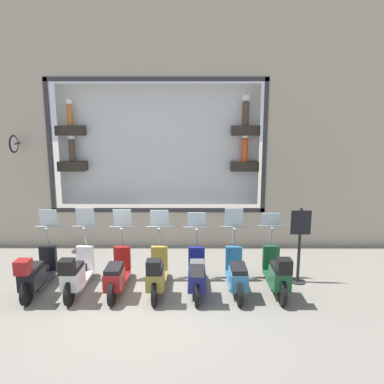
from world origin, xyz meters
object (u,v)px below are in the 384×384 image
(scooter_green_0, at_px, (277,273))
(scooter_red_4, at_px, (117,274))
(scooter_navy_2, at_px, (197,274))
(scooter_white_5, at_px, (76,273))
(scooter_black_6, at_px, (36,273))
(shop_sign_post, at_px, (300,243))
(scooter_teal_1, at_px, (237,274))
(scooter_olive_3, at_px, (157,273))

(scooter_green_0, bearing_deg, scooter_red_4, 89.04)
(scooter_navy_2, distance_m, scooter_white_5, 2.57)
(scooter_green_0, xyz_separation_m, scooter_red_4, (0.06, 3.42, -0.05))
(scooter_black_6, relative_size, shop_sign_post, 1.03)
(scooter_teal_1, distance_m, scooter_black_6, 4.28)
(scooter_navy_2, height_order, scooter_red_4, scooter_red_4)
(scooter_red_4, distance_m, scooter_white_5, 0.86)
(scooter_teal_1, bearing_deg, scooter_navy_2, 94.65)
(scooter_olive_3, distance_m, scooter_red_4, 0.86)
(scooter_olive_3, height_order, scooter_white_5, scooter_white_5)
(scooter_green_0, height_order, scooter_olive_3, scooter_olive_3)
(scooter_navy_2, xyz_separation_m, scooter_black_6, (0.01, 3.42, 0.01))
(scooter_black_6, bearing_deg, scooter_white_5, -89.82)
(scooter_navy_2, xyz_separation_m, scooter_white_5, (0.01, 2.57, 0.01))
(scooter_green_0, relative_size, scooter_black_6, 1.00)
(scooter_red_4, distance_m, shop_sign_post, 4.11)
(scooter_teal_1, bearing_deg, scooter_white_5, 91.02)
(scooter_green_0, height_order, scooter_black_6, scooter_black_6)
(scooter_green_0, bearing_deg, shop_sign_post, -45.75)
(scooter_teal_1, xyz_separation_m, scooter_navy_2, (-0.07, 0.86, 0.03))
(scooter_white_5, bearing_deg, scooter_black_6, 90.18)
(scooter_teal_1, distance_m, shop_sign_post, 1.65)
(scooter_red_4, bearing_deg, scooter_olive_3, -94.14)
(scooter_olive_3, relative_size, scooter_white_5, 1.00)
(scooter_white_5, bearing_deg, scooter_red_4, -86.04)
(scooter_teal_1, bearing_deg, shop_sign_post, -69.86)
(scooter_green_0, xyz_separation_m, scooter_teal_1, (0.06, 0.86, -0.05))
(scooter_olive_3, bearing_deg, scooter_teal_1, -87.87)
(scooter_teal_1, height_order, scooter_white_5, scooter_white_5)
(scooter_white_5, relative_size, scooter_black_6, 1.00)
(scooter_olive_3, relative_size, shop_sign_post, 1.03)
(scooter_navy_2, height_order, shop_sign_post, shop_sign_post)
(scooter_navy_2, bearing_deg, scooter_black_6, 89.90)
(scooter_green_0, height_order, scooter_teal_1, scooter_teal_1)
(scooter_black_6, bearing_deg, scooter_green_0, -89.95)
(shop_sign_post, bearing_deg, scooter_teal_1, 110.14)
(scooter_red_4, xyz_separation_m, scooter_black_6, (-0.06, 1.71, 0.04))
(scooter_green_0, xyz_separation_m, scooter_black_6, (-0.00, 5.14, -0.01))
(scooter_green_0, bearing_deg, scooter_white_5, 90.02)
(scooter_green_0, height_order, scooter_white_5, scooter_white_5)
(scooter_teal_1, height_order, scooter_olive_3, scooter_teal_1)
(scooter_teal_1, relative_size, scooter_olive_3, 1.00)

